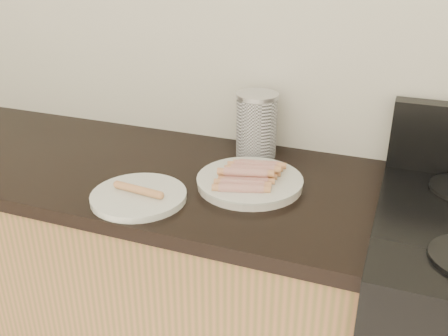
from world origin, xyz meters
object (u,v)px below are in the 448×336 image
at_px(canister, 257,125).
at_px(mug, 259,137).
at_px(main_plate, 250,183).
at_px(side_plate, 139,196).

bearing_deg(canister, mug, 77.12).
distance_m(main_plate, canister, 0.24).
bearing_deg(side_plate, main_plate, 35.69).
distance_m(side_plate, mug, 0.46).
distance_m(main_plate, mug, 0.24).
bearing_deg(mug, canister, -102.88).
bearing_deg(canister, main_plate, -76.78).
bearing_deg(mug, side_plate, -116.14).
height_order(side_plate, canister, canister).
xyz_separation_m(side_plate, mug, (0.20, 0.41, 0.04)).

